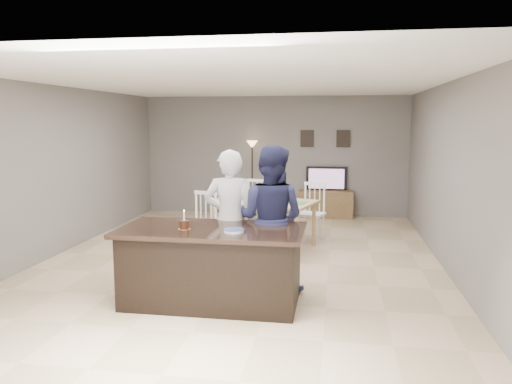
% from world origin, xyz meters
% --- Properties ---
extents(floor, '(8.00, 8.00, 0.00)m').
position_xyz_m(floor, '(0.00, 0.00, 0.00)').
color(floor, tan).
rests_on(floor, ground).
extents(room_shell, '(8.00, 8.00, 8.00)m').
position_xyz_m(room_shell, '(0.00, 0.00, 1.68)').
color(room_shell, slate).
rests_on(room_shell, floor).
extents(kitchen_island, '(2.15, 1.10, 0.90)m').
position_xyz_m(kitchen_island, '(0.00, -1.80, 0.45)').
color(kitchen_island, black).
rests_on(kitchen_island, floor).
extents(tv_console, '(1.20, 0.40, 0.60)m').
position_xyz_m(tv_console, '(1.20, 3.77, 0.30)').
color(tv_console, brown).
rests_on(tv_console, floor).
extents(television, '(0.91, 0.12, 0.53)m').
position_xyz_m(television, '(1.20, 3.84, 0.86)').
color(television, black).
rests_on(television, tv_console).
extents(tv_screen_glow, '(0.78, 0.00, 0.78)m').
position_xyz_m(tv_screen_glow, '(1.20, 3.76, 0.87)').
color(tv_screen_glow, '#D75117').
rests_on(tv_screen_glow, tv_console).
extents(picture_frames, '(1.10, 0.02, 0.38)m').
position_xyz_m(picture_frames, '(1.15, 3.98, 1.75)').
color(picture_frames, black).
rests_on(picture_frames, room_shell).
extents(woman, '(0.69, 0.50, 1.79)m').
position_xyz_m(woman, '(0.10, -1.25, 0.89)').
color(woman, silver).
rests_on(woman, floor).
extents(man, '(1.04, 0.90, 1.84)m').
position_xyz_m(man, '(0.62, -1.25, 0.92)').
color(man, '#1B1D3C').
rests_on(man, floor).
extents(birthday_cake, '(0.15, 0.15, 0.23)m').
position_xyz_m(birthday_cake, '(-0.30, -1.90, 0.95)').
color(birthday_cake, gold).
rests_on(birthday_cake, kitchen_island).
extents(plate_stack, '(0.23, 0.23, 0.04)m').
position_xyz_m(plate_stack, '(0.30, -1.98, 0.92)').
color(plate_stack, white).
rests_on(plate_stack, kitchen_island).
extents(dining_table, '(2.10, 2.29, 1.04)m').
position_xyz_m(dining_table, '(0.21, 0.96, 0.66)').
color(dining_table, tan).
rests_on(dining_table, floor).
extents(floor_lamp, '(0.25, 0.25, 1.70)m').
position_xyz_m(floor_lamp, '(-0.48, 3.79, 1.32)').
color(floor_lamp, black).
rests_on(floor_lamp, floor).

